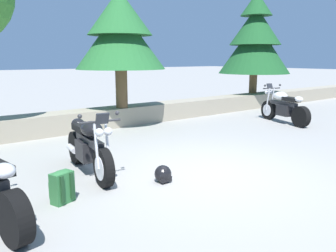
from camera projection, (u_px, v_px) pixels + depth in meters
ground_plane at (208, 173)px, 5.95m from camera, size 120.00×120.00×0.00m
stone_wall at (90, 119)px, 9.63m from camera, size 36.00×0.80×0.55m
motorcycle_black_centre at (89, 147)px, 5.82m from camera, size 0.67×2.06×1.18m
motorcycle_white_far_right at (284, 107)px, 10.51m from camera, size 0.85×2.03×1.18m
rider_backpack at (62, 186)px, 4.70m from camera, size 0.34×0.32×0.47m
rider_helmet at (163, 174)px, 5.49m from camera, size 0.28×0.28×0.28m
pine_tree_mid_left at (120, 32)px, 9.57m from camera, size 2.55×2.55×3.31m
pine_tree_mid_right at (255, 40)px, 13.83m from camera, size 2.89×2.89×4.04m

